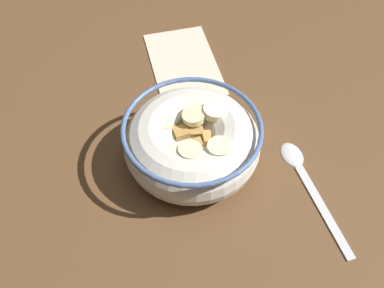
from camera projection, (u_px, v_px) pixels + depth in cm
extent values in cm
cube|color=brown|center=(192.00, 164.00, 56.50)|extent=(93.96, 93.96, 2.00)
cylinder|color=silver|center=(192.00, 157.00, 55.48)|extent=(8.88, 8.88, 0.60)
torus|color=silver|center=(192.00, 143.00, 53.23)|extent=(16.14, 16.14, 6.31)
torus|color=#4C6699|center=(192.00, 128.00, 50.97)|extent=(16.26, 16.26, 0.60)
cylinder|color=white|center=(192.00, 138.00, 52.51)|extent=(12.35, 12.35, 0.40)
cube|color=#AD7F42|center=(181.00, 132.00, 52.16)|extent=(1.84, 1.86, 0.83)
cube|color=#B78947|center=(210.00, 137.00, 51.96)|extent=(1.83, 1.90, 0.95)
cube|color=tan|center=(223.00, 151.00, 50.67)|extent=(1.68, 1.74, 0.90)
cube|color=#B78947|center=(160.00, 141.00, 51.44)|extent=(1.90, 1.84, 0.94)
cube|color=#AD7F42|center=(223.00, 134.00, 52.31)|extent=(1.70, 1.72, 0.80)
cube|color=#B78947|center=(187.00, 109.00, 54.43)|extent=(2.27, 2.24, 0.94)
cube|color=#B78947|center=(198.00, 145.00, 51.20)|extent=(1.83, 1.80, 0.84)
cube|color=#AD7F42|center=(196.00, 130.00, 52.52)|extent=(2.01, 1.96, 0.90)
cube|color=tan|center=(227.00, 121.00, 53.18)|extent=(2.34, 2.37, 0.95)
cube|color=#AD7F42|center=(171.00, 123.00, 53.19)|extent=(2.39, 2.40, 0.86)
cube|color=tan|center=(153.00, 151.00, 50.47)|extent=(1.76, 1.79, 0.83)
cube|color=#AD7F42|center=(185.00, 166.00, 49.24)|extent=(2.22, 2.24, 0.82)
cube|color=tan|center=(187.00, 153.00, 50.24)|extent=(2.15, 2.21, 0.99)
cube|color=#B78947|center=(172.00, 158.00, 50.13)|extent=(2.34, 2.35, 0.78)
cube|color=#AD7F42|center=(196.00, 117.00, 53.75)|extent=(2.09, 2.15, 0.96)
cube|color=tan|center=(153.00, 129.00, 52.57)|extent=(2.06, 2.00, 0.95)
cube|color=#AD7F42|center=(204.00, 164.00, 49.60)|extent=(2.42, 2.40, 0.93)
cube|color=tan|center=(206.00, 107.00, 54.72)|extent=(2.36, 2.37, 0.82)
cube|color=#AD7F42|center=(213.00, 118.00, 53.64)|extent=(2.43, 2.44, 0.96)
cylinder|color=beige|center=(161.00, 122.00, 52.12)|extent=(3.23, 3.28, 1.29)
cylinder|color=#F9EFC6|center=(219.00, 148.00, 49.17)|extent=(3.49, 3.54, 1.18)
cylinder|color=#F9EFC6|center=(214.00, 111.00, 52.47)|extent=(3.82, 3.88, 1.32)
cylinder|color=beige|center=(190.00, 152.00, 49.07)|extent=(3.75, 3.76, 1.17)
cylinder|color=beige|center=(194.00, 116.00, 52.28)|extent=(3.87, 3.89, 1.30)
cylinder|color=#F4EABC|center=(169.00, 157.00, 48.95)|extent=(3.47, 3.47, 1.42)
ellipsoid|color=silver|center=(292.00, 153.00, 55.78)|extent=(4.01, 2.82, 0.80)
cube|color=silver|center=(324.00, 210.00, 51.11)|extent=(12.66, 1.65, 0.36)
cube|color=beige|center=(184.00, 63.00, 66.29)|extent=(15.64, 9.52, 0.30)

